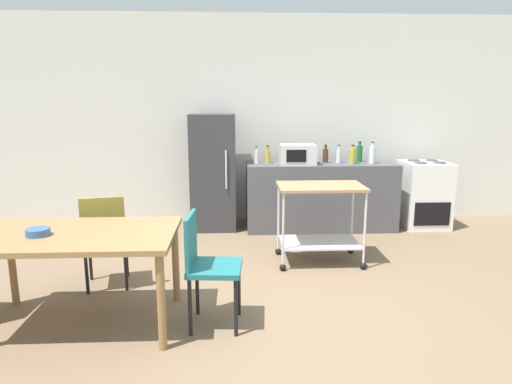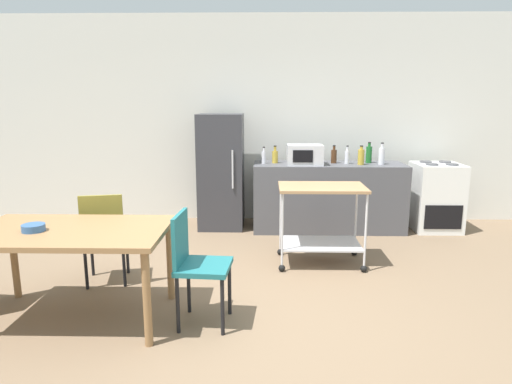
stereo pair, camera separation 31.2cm
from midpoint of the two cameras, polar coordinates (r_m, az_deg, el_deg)
The scene contains 18 objects.
ground_plane at distance 3.74m, azimuth -0.86°, elevation -15.93°, with size 12.00×12.00×0.00m, color brown.
back_wall at distance 6.52m, azimuth -1.85°, elevation 9.17°, with size 8.40×0.12×2.90m, color silver.
kitchen_counter at distance 6.13m, azimuth 6.74°, elevation -0.49°, with size 2.00×0.64×0.90m, color #4C4C51.
dining_table at distance 3.73m, azimuth -24.23°, elevation -5.94°, with size 1.50×0.90×0.75m.
chair_olive at distance 4.40m, azimuth -20.64°, elevation -5.10°, with size 0.47×0.47×0.89m.
chair_teal at distance 3.50m, azimuth -8.91°, elevation -8.80°, with size 0.43×0.43×0.89m.
stove_oven at distance 6.55m, azimuth 19.33°, elevation -0.29°, with size 0.60×0.61×0.92m.
refrigerator at distance 6.10m, azimuth -6.91°, elevation 2.55°, with size 0.60×0.63×1.55m.
kitchen_cart at distance 4.80m, azimuth 6.32°, elevation -2.38°, with size 0.91×0.57×0.85m.
bottle_hot_sauce at distance 5.95m, azimuth -1.44°, elevation 4.48°, with size 0.06×0.06×0.22m.
bottle_soy_sauce at distance 6.02m, azimuth -0.01°, elevation 4.58°, with size 0.08×0.08×0.23m.
microwave at distance 5.90m, azimuth 3.81°, elevation 4.80°, with size 0.46×0.35×0.26m.
bottle_wine at distance 6.12m, azimuth 7.40°, elevation 4.66°, with size 0.08×0.08×0.24m.
bottle_olive_oil at distance 6.08m, azimuth 9.04°, elevation 4.56°, with size 0.06×0.06×0.24m.
bottle_vinegar at distance 6.04m, azimuth 10.75°, elevation 4.55°, with size 0.08×0.08×0.25m.
bottle_soda at distance 6.24m, azimuth 11.64°, elevation 4.84°, with size 0.08×0.08×0.28m.
bottle_sparkling_water at distance 6.14m, azimuth 13.19°, elevation 4.66°, with size 0.08×0.08×0.29m.
fruit_bowl at distance 3.74m, azimuth -28.19°, elevation -4.55°, with size 0.17×0.17×0.05m, color #33598C.
Camera 1 is at (-0.26, -3.31, 1.73)m, focal length 31.42 mm.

